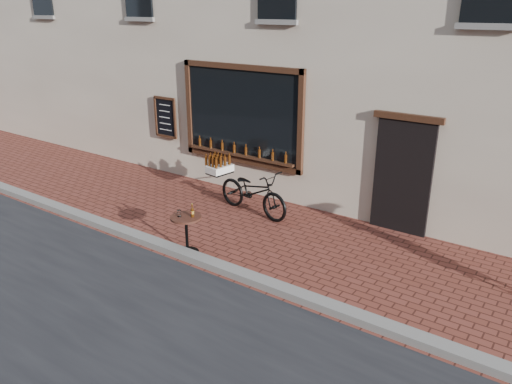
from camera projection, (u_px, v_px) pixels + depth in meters
The scene contains 4 objects.
ground at pixel (210, 274), 8.24m from camera, with size 90.00×90.00×0.00m, color maroon.
kerb at pixel (218, 266), 8.37m from camera, with size 90.00×0.25×0.12m, color slate.
cargo_bicycle at pixel (252, 191), 10.50m from camera, with size 2.28×0.93×1.05m.
bistro_table at pixel (186, 227), 8.77m from camera, with size 0.55×0.55×0.95m.
Camera 1 is at (4.79, -5.48, 4.16)m, focal length 35.00 mm.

